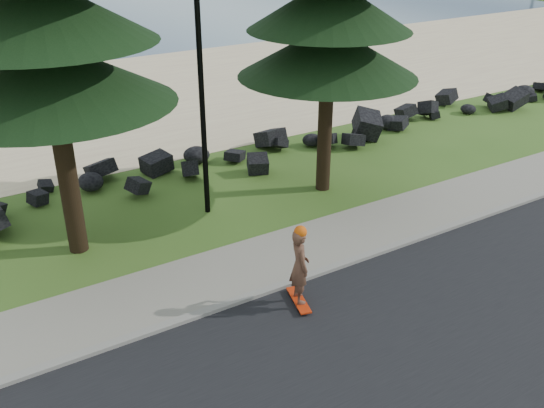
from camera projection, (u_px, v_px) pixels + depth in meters
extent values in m
plane|color=#375D1D|center=(270.00, 265.00, 13.80)|extent=(160.00, 160.00, 0.00)
cube|color=black|center=(406.00, 384.00, 10.35)|extent=(160.00, 7.00, 0.02)
cube|color=gray|center=(291.00, 282.00, 13.09)|extent=(160.00, 0.20, 0.10)
cube|color=gray|center=(265.00, 260.00, 13.93)|extent=(160.00, 2.00, 0.08)
cube|color=tan|center=(87.00, 105.00, 24.89)|extent=(160.00, 15.00, 0.01)
cylinder|color=black|center=(200.00, 62.00, 14.48)|extent=(0.14, 0.14, 8.00)
cube|color=red|center=(299.00, 300.00, 12.42)|extent=(0.48, 0.99, 0.03)
imported|color=brown|center=(300.00, 266.00, 12.06)|extent=(0.52, 0.67, 1.61)
sphere|color=#D8520C|center=(300.00, 232.00, 11.72)|extent=(0.26, 0.26, 0.26)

